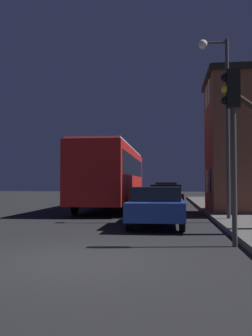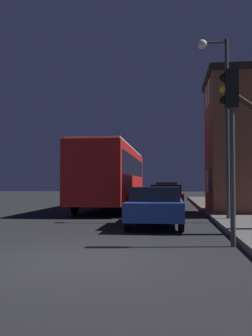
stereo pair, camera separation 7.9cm
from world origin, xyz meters
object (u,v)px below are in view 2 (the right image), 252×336
at_px(streetlamp, 220,103).
at_px(car_near_lane, 156,205).
at_px(bus, 112,173).
at_px(traffic_light, 230,119).
at_px(car_mid_lane, 166,196).
at_px(car_far_lane, 167,192).

bearing_deg(streetlamp, car_near_lane, -149.66).
relative_size(bus, car_near_lane, 2.55).
height_order(traffic_light, car_mid_lane, traffic_light).
xyz_separation_m(traffic_light, car_far_lane, (-1.73, 20.74, -2.17)).
bearing_deg(car_far_lane, car_near_lane, -90.58).
bearing_deg(car_far_lane, bus, -109.22).
relative_size(streetlamp, car_far_lane, 1.52).
distance_m(streetlamp, car_mid_lane, 7.53).
bearing_deg(traffic_light, car_near_lane, 115.32).
bearing_deg(car_mid_lane, streetlamp, -70.93).
distance_m(traffic_light, car_mid_lane, 11.90).
height_order(bus, car_far_lane, bus).
distance_m(streetlamp, bus, 8.87).
height_order(streetlamp, car_far_lane, streetlamp).
distance_m(bus, car_mid_lane, 3.39).
bearing_deg(bus, streetlamp, -52.49).
distance_m(streetlamp, traffic_light, 5.63).
height_order(bus, car_mid_lane, bus).
bearing_deg(car_far_lane, traffic_light, -85.24).
height_order(traffic_light, car_near_lane, traffic_light).
xyz_separation_m(streetlamp, traffic_light, (-0.48, -5.40, -1.51)).
relative_size(streetlamp, bus, 0.57).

